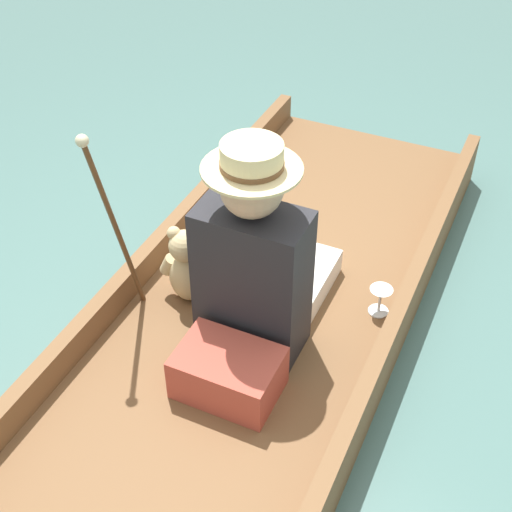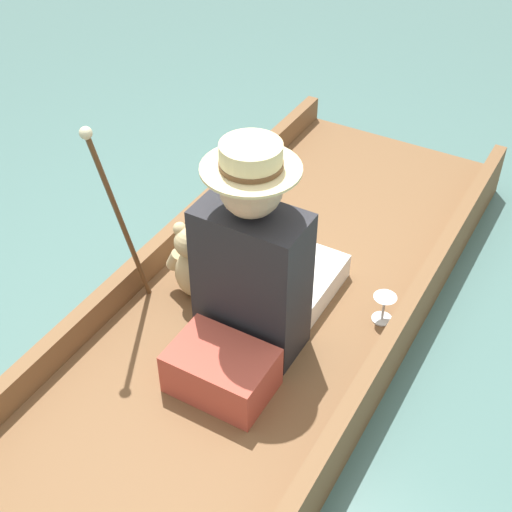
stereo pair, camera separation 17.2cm
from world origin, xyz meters
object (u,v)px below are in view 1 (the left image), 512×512
at_px(teddy_bear, 187,267).
at_px(wine_glass, 381,295).
at_px(seated_person, 260,263).
at_px(walking_cane, 111,215).

relative_size(teddy_bear, wine_glass, 2.89).
distance_m(seated_person, wine_glass, 0.55).
xyz_separation_m(seated_person, walking_cane, (-0.50, -0.17, 0.18)).
bearing_deg(teddy_bear, seated_person, -6.57).
distance_m(teddy_bear, walking_cane, 0.44).
height_order(teddy_bear, wine_glass, teddy_bear).
height_order(seated_person, teddy_bear, seated_person).
xyz_separation_m(teddy_bear, walking_cane, (-0.17, -0.21, 0.35)).
bearing_deg(walking_cane, teddy_bear, 51.62).
bearing_deg(wine_glass, seated_person, -144.80).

